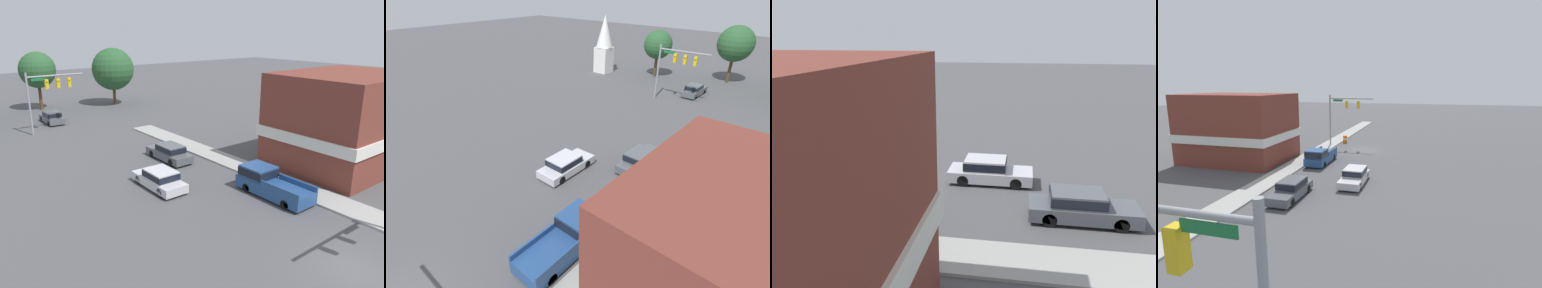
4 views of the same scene
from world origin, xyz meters
The scene contains 9 objects.
ground_plane centered at (0.00, 0.00, 0.00)m, with size 200.00×200.00×0.00m, color #4C4C4F.
sidewalk_curb centered at (5.70, 0.00, 0.07)m, with size 2.40×60.00×0.14m.
near_signal_assembly centered at (3.68, -2.27, 5.27)m, with size 6.45×0.49×7.36m.
far_signal_assembly centered at (-3.30, 34.46, 4.94)m, with size 6.28×0.49×6.79m.
car_lead centered at (-2.17, 13.95, 0.76)m, with size 1.92×4.77×1.45m.
car_oncoming centered at (1.86, 18.57, 0.76)m, with size 1.82×4.90×1.45m.
pickup_truck_parked centered at (3.28, 8.38, 0.91)m, with size 2.05×5.53×1.85m.
construction_barrel centered at (3.90, -4.30, 0.58)m, with size 0.65×0.65×1.13m.
corner_brick_building centered at (13.03, 8.90, 3.80)m, with size 11.56×9.02×7.78m.
Camera 4 is at (-8.47, 39.18, 8.90)m, focal length 28.00 mm.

